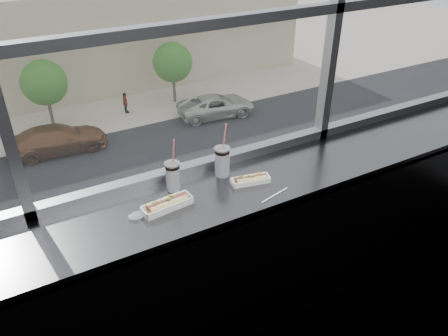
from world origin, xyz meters
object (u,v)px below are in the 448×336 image
car_far_c (216,102)px  car_near_d (196,172)px  soda_cup_right (222,160)px  loose_straw (275,195)px  car_near_c (88,206)px  soda_cup_left (173,175)px  car_far_b (56,135)px  hotdog_tray_right (250,179)px  wrapper (137,215)px  hotdog_tray_left (167,204)px  tree_right (173,62)px  pedestrian_d (125,101)px  car_near_e (318,139)px  tree_center (44,83)px

car_far_c → car_near_d: bearing=152.1°
soda_cup_right → loose_straw: soda_cup_right is taller
car_near_c → soda_cup_left: bearing=176.4°
soda_cup_right → car_far_b: (1.47, 24.12, -10.99)m
hotdog_tray_right → loose_straw: (0.05, -0.19, -0.02)m
wrapper → loose_straw: bearing=-14.1°
soda_cup_left → car_far_c: 29.58m
hotdog_tray_left → soda_cup_left: size_ratio=0.89×
hotdog_tray_left → hotdog_tray_right: size_ratio=1.22×
wrapper → car_near_d: wrapper is taller
tree_right → car_near_d: bearing=-108.2°
hotdog_tray_left → pedestrian_d: size_ratio=0.16×
car_near_c → wrapper: bearing=175.4°
car_far_b → hotdog_tray_right: bearing=-179.8°
hotdog_tray_left → car_near_e: 25.43m
soda_cup_left → soda_cup_right: bearing=0.1°
hotdog_tray_left → tree_center: 29.73m
tree_right → hotdog_tray_left: bearing=-112.2°
soda_cup_left → car_near_c: (1.72, 16.12, -11.22)m
hotdog_tray_left → car_far_c: hotdog_tray_left is taller
car_near_c → tree_right: bearing=-36.6°
soda_cup_left → car_far_b: bearing=85.7°
soda_cup_left → car_near_d: 20.95m
wrapper → tree_center: wrapper is taller
car_far_c → car_near_c: bearing=131.9°
tree_center → soda_cup_left: bearing=-94.4°
hotdog_tray_left → wrapper: bearing=172.6°
hotdog_tray_left → soda_cup_left: 0.20m
soda_cup_left → wrapper: bearing=-151.3°
hotdog_tray_left → soda_cup_right: bearing=13.6°
hotdog_tray_left → wrapper: 0.18m
loose_straw → pedestrian_d: (6.90, 28.19, -11.12)m
car_near_e → soda_cup_right: bearing=132.0°
car_near_e → car_far_c: bearing=16.1°
car_far_c → tree_center: size_ratio=1.31×
wrapper → tree_center: bearing=85.1°
hotdog_tray_right → car_near_e: hotdog_tray_right is taller
car_near_e → pedestrian_d: (-8.56, 11.72, -0.01)m
loose_straw → hotdog_tray_left: bearing=148.5°
soda_cup_left → car_far_c: size_ratio=0.05×
wrapper → car_near_e: wrapper is taller
wrapper → pedestrian_d: 31.09m
hotdog_tray_left → tree_center: size_ratio=0.06×
car_near_e → tree_right: bearing=16.6°
pedestrian_d → hotdog_tray_right: bearing=166.1°
car_near_e → pedestrian_d: bearing=32.2°
hotdog_tray_left → hotdog_tray_right: (0.54, -0.01, -0.01)m
loose_straw → car_far_b: (1.31, 24.47, -10.89)m
wrapper → car_far_c: size_ratio=0.02×
tree_right → car_near_c: bearing=-129.1°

